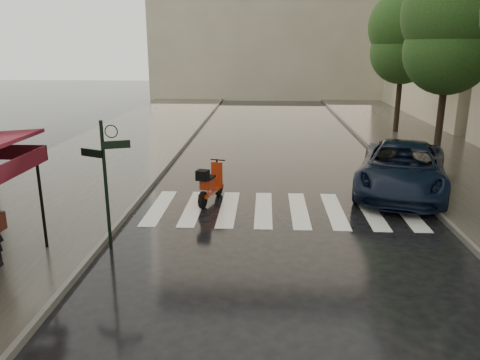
{
  "coord_description": "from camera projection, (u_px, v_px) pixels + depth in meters",
  "views": [
    {
      "loc": [
        2.47,
        -7.18,
        4.68
      ],
      "look_at": [
        1.84,
        4.27,
        1.4
      ],
      "focal_mm": 35.0,
      "sensor_mm": 36.0,
      "label": 1
    }
  ],
  "objects": [
    {
      "name": "tree_mid",
      "position": [
        452.0,
        22.0,
        17.79
      ],
      "size": [
        3.8,
        3.8,
        8.34
      ],
      "color": "black",
      "rests_on": "sidewalk_far"
    },
    {
      "name": "scooter",
      "position": [
        210.0,
        185.0,
        14.46
      ],
      "size": [
        0.78,
        1.81,
        1.21
      ],
      "rotation": [
        0.0,
        0.0,
        -0.27
      ],
      "color": "black",
      "rests_on": "ground"
    },
    {
      "name": "curb_near",
      "position": [
        173.0,
        159.0,
        19.88
      ],
      "size": [
        0.12,
        60.0,
        0.16
      ],
      "primitive_type": "cube",
      "color": "#595651",
      "rests_on": "ground"
    },
    {
      "name": "crosswalk",
      "position": [
        281.0,
        210.0,
        13.91
      ],
      "size": [
        7.85,
        3.2,
        0.01
      ],
      "color": "silver",
      "rests_on": "ground"
    },
    {
      "name": "sidewalk_near",
      "position": [
        102.0,
        158.0,
        20.05
      ],
      "size": [
        6.0,
        60.0,
        0.12
      ],
      "primitive_type": "cube",
      "color": "#38332D",
      "rests_on": "ground"
    },
    {
      "name": "curb_far",
      "position": [
        385.0,
        162.0,
        19.41
      ],
      "size": [
        0.12,
        60.0,
        0.16
      ],
      "primitive_type": "cube",
      "color": "#595651",
      "rests_on": "ground"
    },
    {
      "name": "parked_car",
      "position": [
        402.0,
        168.0,
        15.4
      ],
      "size": [
        4.29,
        6.4,
        1.63
      ],
      "primitive_type": "imported",
      "rotation": [
        0.0,
        0.0,
        -0.3
      ],
      "color": "black",
      "rests_on": "ground"
    },
    {
      "name": "signpost",
      "position": [
        105.0,
        175.0,
        10.74
      ],
      "size": [
        1.17,
        0.29,
        3.1
      ],
      "color": "black",
      "rests_on": "ground"
    },
    {
      "name": "sidewalk_far",
      "position": [
        454.0,
        163.0,
        19.27
      ],
      "size": [
        5.5,
        60.0,
        0.12
      ],
      "primitive_type": "cube",
      "color": "#38332D",
      "rests_on": "ground"
    },
    {
      "name": "tree_far",
      "position": [
        405.0,
        31.0,
        24.54
      ],
      "size": [
        3.8,
        3.8,
        8.16
      ],
      "color": "black",
      "rests_on": "sidewalk_far"
    },
    {
      "name": "ground",
      "position": [
        124.0,
        320.0,
        8.31
      ],
      "size": [
        120.0,
        120.0,
        0.0
      ],
      "primitive_type": "plane",
      "color": "black",
      "rests_on": "ground"
    }
  ]
}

